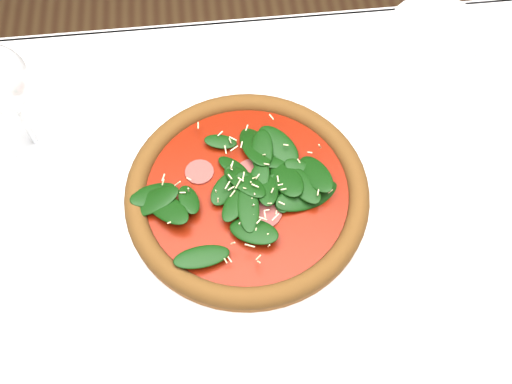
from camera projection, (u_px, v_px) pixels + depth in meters
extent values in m
plane|color=brown|center=(251.00, 378.00, 1.37)|extent=(6.00, 6.00, 0.00)
cube|color=white|center=(247.00, 254.00, 0.74)|extent=(1.20, 0.80, 0.04)
cylinder|color=#523320|center=(476.00, 158.00, 1.26)|extent=(0.06, 0.06, 0.71)
cube|color=white|center=(224.00, 69.00, 1.01)|extent=(1.20, 0.01, 0.22)
cylinder|color=white|center=(247.00, 199.00, 0.75)|extent=(0.36, 0.36, 0.01)
torus|color=white|center=(247.00, 197.00, 0.74)|extent=(0.36, 0.36, 0.01)
cylinder|color=#9F5A26|center=(247.00, 195.00, 0.74)|extent=(0.33, 0.33, 0.01)
torus|color=#9B5E23|center=(247.00, 191.00, 0.73)|extent=(0.33, 0.33, 0.03)
cylinder|color=maroon|center=(247.00, 191.00, 0.73)|extent=(0.27, 0.27, 0.00)
cylinder|color=#994C3D|center=(247.00, 190.00, 0.73)|extent=(0.24, 0.24, 0.00)
ellipsoid|color=#0F3509|center=(247.00, 186.00, 0.72)|extent=(0.26, 0.26, 0.02)
cylinder|color=beige|center=(247.00, 183.00, 0.71)|extent=(0.24, 0.24, 0.00)
cylinder|color=silver|center=(36.00, 143.00, 0.80)|extent=(0.07, 0.07, 0.00)
cylinder|color=silver|center=(24.00, 123.00, 0.76)|extent=(0.01, 0.01, 0.09)
ellipsoid|color=silver|center=(0.00, 80.00, 0.68)|extent=(0.07, 0.07, 0.10)
cylinder|color=white|center=(437.00, 30.00, 0.90)|extent=(0.15, 0.15, 0.01)
torus|color=white|center=(438.00, 28.00, 0.90)|extent=(0.15, 0.15, 0.01)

